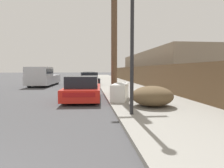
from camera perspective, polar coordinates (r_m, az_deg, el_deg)
sidewalk_curb at (r=25.56m, az=0.28°, el=0.69°), size 4.20×63.00×0.12m
discarded_fridge at (r=9.77m, az=2.29°, el=-2.23°), size 1.16×1.95×0.81m
parked_sports_car_red at (r=10.65m, az=-8.27°, el=-1.43°), size 2.01×4.41×1.26m
car_parked_mid at (r=19.81m, az=-6.70°, el=1.31°), size 2.09×4.71×1.34m
car_parked_far at (r=29.89m, az=-6.45°, el=2.21°), size 2.11×4.29×1.27m
pickup_truck at (r=20.40m, az=-19.25°, el=1.99°), size 2.31×5.88×1.83m
utility_pole at (r=12.38m, az=0.62°, el=18.04°), size 1.80×0.36×8.74m
street_lamp at (r=6.63m, az=5.76°, el=12.59°), size 0.26×0.26×4.17m
brush_pile at (r=8.25m, az=11.42°, el=-3.37°), size 1.68×1.70×0.82m
wooden_fence at (r=21.44m, az=6.87°, el=2.57°), size 0.08×37.39×1.80m
building_right_house at (r=26.91m, az=14.10°, el=4.62°), size 6.00×20.84×3.76m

